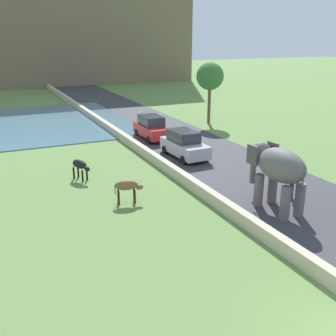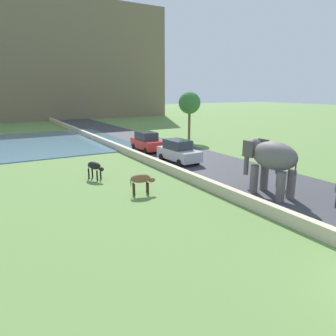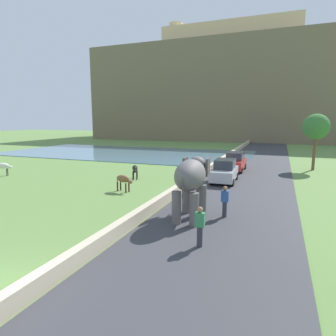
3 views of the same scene
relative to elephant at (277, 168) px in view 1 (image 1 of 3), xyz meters
The scene contains 9 objects.
road_surface 12.09m from the elephant, 82.36° to the left, with size 7.00×120.00×0.06m, color #38383D.
barrier_wall 10.22m from the elephant, 102.71° to the left, with size 0.40×110.00×0.60m, color beige.
elephant is the anchor object (origin of this frame).
person_beside_elephant 2.04m from the elephant, 22.73° to the left, with size 0.36×0.22×1.63m.
car_red 14.71m from the elephant, 89.96° to the left, with size 1.82×4.02×1.80m.
car_silver 9.23m from the elephant, 89.95° to the left, with size 1.89×4.05×1.80m.
cow_brown 7.03m from the elephant, 148.00° to the left, with size 1.42×0.69×1.15m.
cow_black 10.69m from the elephant, 132.41° to the left, with size 0.90×1.39×1.15m.
tree_mid 19.49m from the elephant, 68.61° to the left, with size 2.44×2.44×5.44m.
Camera 1 is at (-8.24, -5.26, 7.74)m, focal length 42.96 mm.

